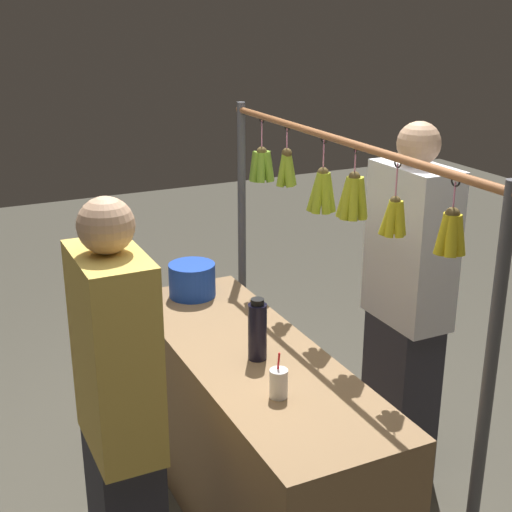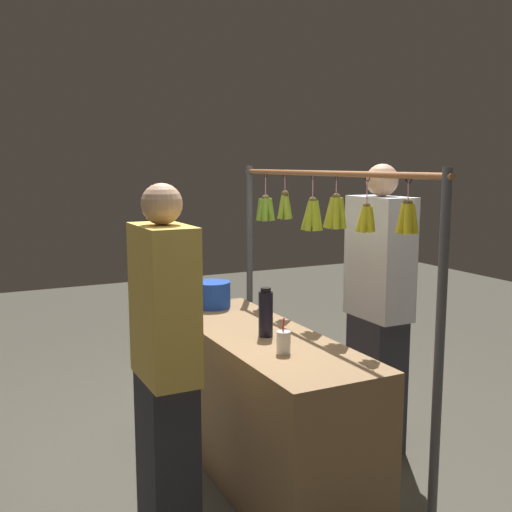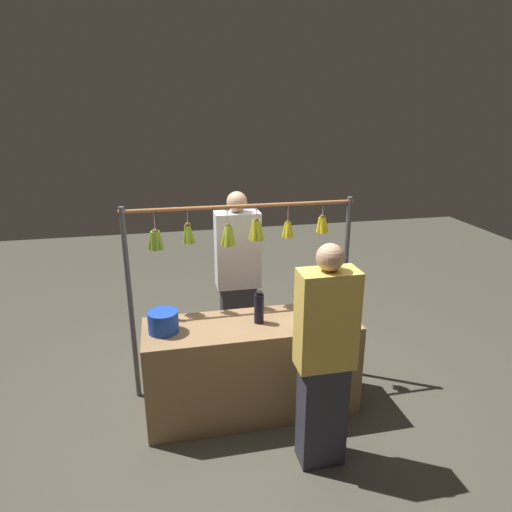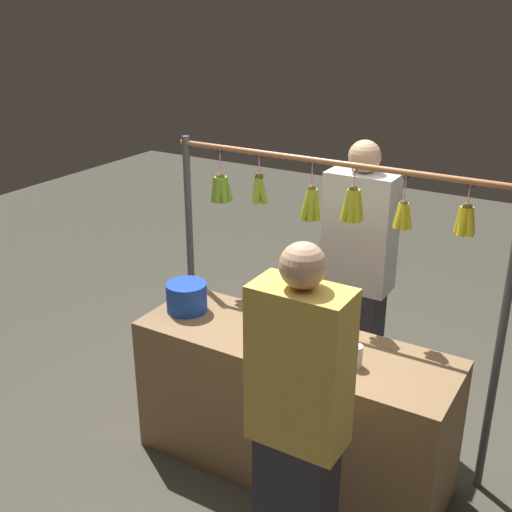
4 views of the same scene
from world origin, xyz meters
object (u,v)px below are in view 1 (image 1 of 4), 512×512
at_px(water_bottle, 258,330).
at_px(vendor_person, 406,313).
at_px(customer_person, 121,436).
at_px(blue_bucket, 191,280).
at_px(drink_cup, 279,383).

xyz_separation_m(water_bottle, vendor_person, (0.04, -0.79, -0.09)).
relative_size(water_bottle, customer_person, 0.16).
bearing_deg(customer_person, blue_bucket, -31.89).
relative_size(water_bottle, blue_bucket, 1.15).
xyz_separation_m(blue_bucket, vendor_person, (-0.73, -0.80, -0.04)).
height_order(water_bottle, customer_person, customer_person).
distance_m(water_bottle, blue_bucket, 0.76).
distance_m(blue_bucket, vendor_person, 1.08).
bearing_deg(blue_bucket, vendor_person, -132.46).
height_order(blue_bucket, drink_cup, drink_cup).
distance_m(drink_cup, vendor_person, 0.92).
height_order(drink_cup, vendor_person, vendor_person).
relative_size(vendor_person, customer_person, 1.05).
xyz_separation_m(water_bottle, customer_person, (-0.32, 0.68, -0.13)).
bearing_deg(vendor_person, drink_cup, 112.30).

